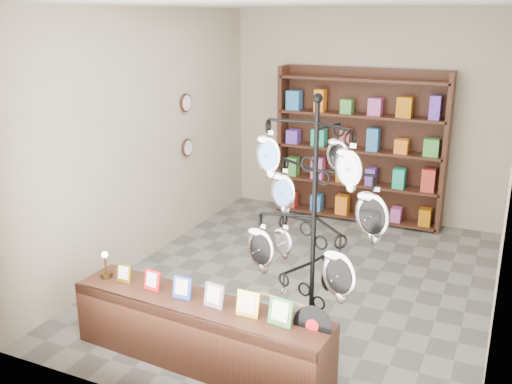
% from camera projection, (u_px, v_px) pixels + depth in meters
% --- Properties ---
extents(ground, '(5.00, 5.00, 0.00)m').
position_uv_depth(ground, '(303.00, 280.00, 6.51)').
color(ground, slate).
rests_on(ground, ground).
extents(room_envelope, '(5.00, 5.00, 5.00)m').
position_uv_depth(room_envelope, '(307.00, 120.00, 5.96)').
color(room_envelope, '#B9AB95').
rests_on(room_envelope, ground).
extents(display_tree, '(1.23, 1.19, 2.34)m').
position_uv_depth(display_tree, '(314.00, 217.00, 4.56)').
color(display_tree, black).
rests_on(display_tree, ground).
extents(front_shelf, '(2.38, 0.64, 0.83)m').
position_uv_depth(front_shelf, '(199.00, 332.00, 4.90)').
color(front_shelf, black).
rests_on(front_shelf, ground).
extents(back_shelving, '(2.42, 0.36, 2.20)m').
position_uv_depth(back_shelving, '(360.00, 151.00, 8.20)').
color(back_shelving, black).
rests_on(back_shelving, ground).
extents(wall_clocks, '(0.03, 0.24, 0.84)m').
position_uv_depth(wall_clocks, '(187.00, 126.00, 7.54)').
color(wall_clocks, black).
rests_on(wall_clocks, ground).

